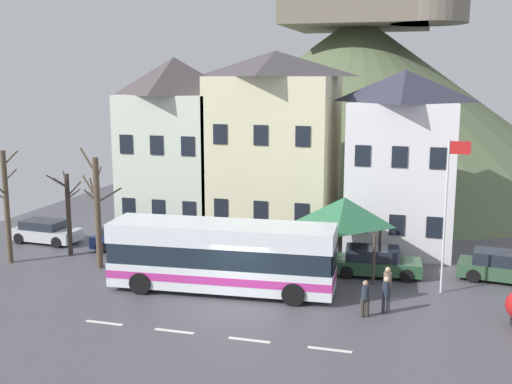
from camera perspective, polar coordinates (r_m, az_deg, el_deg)
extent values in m
cube|color=#4D4B53|center=(26.42, -2.13, -10.84)|extent=(40.00, 60.00, 0.06)
cube|color=silver|center=(25.85, -13.76, -11.57)|extent=(1.60, 0.20, 0.01)
cube|color=silver|center=(24.59, -7.51, -12.53)|extent=(1.60, 0.20, 0.01)
cube|color=silver|center=(23.64, -0.62, -13.41)|extent=(1.60, 0.20, 0.01)
cube|color=silver|center=(23.05, 6.78, -14.15)|extent=(1.60, 0.20, 0.01)
cube|color=silver|center=(38.57, -7.33, 2.52)|extent=(5.73, 5.44, 8.54)
pyramid|color=#473F41|center=(38.20, -7.53, 10.52)|extent=(5.73, 5.44, 2.21)
cube|color=black|center=(37.31, -11.61, -1.36)|extent=(0.80, 0.06, 1.10)
cube|color=black|center=(36.48, -8.94, -1.54)|extent=(0.80, 0.06, 1.10)
cube|color=black|center=(35.73, -6.15, -1.73)|extent=(0.80, 0.06, 1.10)
cube|color=black|center=(36.73, -11.82, 4.31)|extent=(0.80, 0.06, 1.10)
cube|color=black|center=(35.89, -9.11, 4.26)|extent=(0.80, 0.06, 1.10)
cube|color=black|center=(35.13, -6.27, 4.20)|extent=(0.80, 0.06, 1.10)
cube|color=beige|center=(36.93, 1.73, 3.08)|extent=(6.96, 6.27, 9.61)
pyramid|color=#474245|center=(36.63, 1.78, 11.70)|extent=(6.96, 6.27, 1.46)
cube|color=black|center=(35.02, -3.24, -1.51)|extent=(0.80, 0.06, 1.10)
cube|color=black|center=(34.35, 0.42, -1.73)|extent=(0.80, 0.06, 1.10)
cube|color=black|center=(33.82, 4.21, -1.95)|extent=(0.80, 0.06, 1.10)
cube|color=black|center=(34.39, -3.31, 5.32)|extent=(0.80, 0.06, 1.10)
cube|color=black|center=(33.70, 0.43, 5.23)|extent=(0.80, 0.06, 1.10)
cube|color=black|center=(33.17, 4.31, 5.11)|extent=(0.80, 0.06, 1.10)
cube|color=white|center=(35.94, 13.20, 1.49)|extent=(5.64, 6.18, 8.24)
pyramid|color=#333344|center=(35.52, 13.54, 9.47)|extent=(5.64, 6.18, 1.74)
cube|color=black|center=(33.42, 9.56, -2.80)|extent=(0.80, 0.06, 1.10)
cube|color=black|center=(33.28, 12.78, -2.97)|extent=(0.80, 0.06, 1.10)
cube|color=black|center=(33.25, 16.02, -3.14)|extent=(0.80, 0.06, 1.10)
cube|color=black|center=(32.79, 9.75, 3.30)|extent=(0.80, 0.06, 1.10)
cube|color=black|center=(32.65, 13.04, 3.15)|extent=(0.80, 0.06, 1.10)
cube|color=black|center=(32.62, 16.34, 2.99)|extent=(0.80, 0.06, 1.10)
cone|color=#586746|center=(57.11, 9.18, 8.31)|extent=(41.87, 41.87, 14.99)
cube|color=white|center=(28.46, -3.13, -7.49)|extent=(10.30, 3.19, 1.10)
cube|color=#BF338C|center=(28.44, -3.13, -7.39)|extent=(10.32, 3.22, 0.36)
cube|color=#19232D|center=(28.16, -3.15, -5.54)|extent=(10.20, 3.15, 0.92)
cube|color=white|center=(27.93, -3.17, -3.77)|extent=(10.30, 3.19, 0.87)
cube|color=#19232D|center=(27.33, 7.29, -6.11)|extent=(0.20, 2.11, 0.89)
cylinder|color=black|center=(29.03, 4.16, -7.76)|extent=(1.02, 0.35, 1.00)
cylinder|color=black|center=(26.77, 3.45, -9.35)|extent=(1.02, 0.35, 1.00)
cylinder|color=black|center=(30.67, -8.83, -6.85)|extent=(1.02, 0.35, 1.00)
cylinder|color=black|center=(28.54, -10.54, -8.24)|extent=(1.02, 0.35, 1.00)
cylinder|color=#473D33|center=(33.16, 5.58, -4.18)|extent=(0.14, 0.14, 2.40)
cylinder|color=#473D33|center=(32.77, 11.28, -4.52)|extent=(0.14, 0.14, 2.40)
cylinder|color=#473D33|center=(30.04, 4.45, -5.73)|extent=(0.14, 0.14, 2.40)
cylinder|color=#473D33|center=(29.60, 10.76, -6.13)|extent=(0.14, 0.14, 2.40)
pyramid|color=#2C6D46|center=(30.89, 8.11, -1.73)|extent=(3.60, 3.60, 1.38)
cube|color=#325237|center=(32.05, 22.10, -6.74)|extent=(4.70, 2.35, 0.66)
cube|color=#1E232D|center=(31.88, 21.77, -5.65)|extent=(2.89, 1.89, 0.58)
cylinder|color=black|center=(32.95, 19.54, -6.44)|extent=(0.66, 0.29, 0.64)
cylinder|color=black|center=(31.37, 19.29, -7.28)|extent=(0.66, 0.29, 0.64)
cube|color=navy|center=(35.68, -11.53, -4.42)|extent=(4.11, 2.16, 0.68)
cube|color=#1E232D|center=(35.61, -11.86, -3.50)|extent=(2.50, 1.82, 0.47)
cylinder|color=black|center=(36.05, -9.04, -4.50)|extent=(0.65, 0.25, 0.64)
cylinder|color=black|center=(34.45, -10.08, -5.25)|extent=(0.65, 0.25, 0.64)
cylinder|color=black|center=(37.04, -12.85, -4.23)|extent=(0.65, 0.25, 0.64)
cylinder|color=black|center=(35.48, -14.04, -4.94)|extent=(0.65, 0.25, 0.64)
cube|color=#2A5234|center=(31.25, 10.98, -6.61)|extent=(4.42, 2.22, 0.62)
cube|color=#1E232D|center=(31.08, 10.63, -5.55)|extent=(2.70, 1.84, 0.57)
cylinder|color=black|center=(32.19, 13.49, -6.51)|extent=(0.66, 0.26, 0.64)
cylinder|color=black|center=(30.52, 13.65, -7.47)|extent=(0.66, 0.26, 0.64)
cylinder|color=black|center=(32.15, 8.44, -6.35)|extent=(0.66, 0.26, 0.64)
cylinder|color=black|center=(30.47, 8.31, -7.30)|extent=(0.66, 0.26, 0.64)
cube|color=silver|center=(38.56, -18.65, -3.67)|extent=(4.05, 1.97, 0.64)
cube|color=#1E232D|center=(38.55, -18.93, -2.82)|extent=(2.46, 1.67, 0.49)
cylinder|color=black|center=(38.48, -16.34, -3.84)|extent=(0.65, 0.24, 0.64)
cylinder|color=black|center=(37.19, -17.81, -4.42)|extent=(0.65, 0.24, 0.64)
cylinder|color=black|center=(40.03, -19.39, -3.47)|extent=(0.65, 0.24, 0.64)
cylinder|color=black|center=(38.79, -20.91, -4.00)|extent=(0.65, 0.24, 0.64)
cylinder|color=#38332D|center=(28.01, 11.87, -8.96)|extent=(0.12, 0.12, 0.72)
cylinder|color=#38332D|center=(27.82, 11.99, -9.10)|extent=(0.12, 0.12, 0.72)
cylinder|color=#7F6B56|center=(27.72, 11.98, -7.83)|extent=(0.35, 0.35, 0.62)
sphere|color=tan|center=(27.59, 12.01, -6.99)|extent=(0.24, 0.24, 0.24)
cylinder|color=#38332D|center=(25.98, 10.16, -10.37)|extent=(0.17, 0.17, 0.80)
cylinder|color=#38332D|center=(25.94, 9.72, -10.39)|extent=(0.17, 0.17, 0.80)
cylinder|color=#232B38|center=(25.74, 9.99, -9.07)|extent=(0.29, 0.29, 0.56)
sphere|color=#9E7A60|center=(25.61, 10.02, -8.24)|extent=(0.23, 0.23, 0.23)
cylinder|color=#2D2D38|center=(26.49, 12.01, -10.09)|extent=(0.14, 0.14, 0.75)
cylinder|color=#2D2D38|center=(26.50, 11.59, -10.06)|extent=(0.14, 0.14, 0.75)
cylinder|color=#232B38|center=(26.28, 11.85, -8.76)|extent=(0.31, 0.31, 0.64)
sphere|color=#D1AD89|center=(26.14, 11.89, -7.86)|extent=(0.24, 0.24, 0.24)
cube|color=#33473D|center=(32.89, 11.47, -5.83)|extent=(1.78, 0.45, 0.08)
cube|color=#33473D|center=(33.04, 11.52, -5.35)|extent=(1.78, 0.06, 0.40)
cube|color=#2D2D33|center=(33.01, 10.05, -6.12)|extent=(0.08, 0.36, 0.45)
cube|color=#2D2D33|center=(32.91, 12.87, -6.28)|extent=(0.08, 0.36, 0.45)
cylinder|color=silver|center=(28.67, 16.93, -2.28)|extent=(0.10, 0.10, 6.94)
cube|color=red|center=(28.18, 18.19, 3.88)|extent=(0.90, 0.03, 0.56)
cylinder|color=#382D28|center=(35.14, -16.81, -2.00)|extent=(0.26, 0.26, 4.48)
cylinder|color=#382D28|center=(35.07, -17.52, 0.84)|extent=(0.90, 0.16, 0.52)
cylinder|color=#382D28|center=(34.76, -16.36, -0.17)|extent=(0.78, 0.17, 0.60)
cylinder|color=#382D28|center=(34.34, -16.98, 0.45)|extent=(0.63, 0.97, 1.03)
cylinder|color=#382D28|center=(34.52, -16.35, 0.25)|extent=(1.03, 0.29, 0.94)
cylinder|color=#382D28|center=(35.20, -17.12, 1.22)|extent=(0.69, 0.70, 0.68)
cylinder|color=#382D28|center=(34.70, -17.79, 0.93)|extent=(0.81, 0.80, 0.80)
cylinder|color=brown|center=(32.19, -14.31, -1.92)|extent=(0.31, 0.31, 5.67)
cylinder|color=brown|center=(32.17, -13.30, -0.29)|extent=(1.00, 0.96, 0.70)
cylinder|color=brown|center=(32.02, -15.14, 2.75)|extent=(0.95, 0.23, 1.29)
cylinder|color=brown|center=(32.23, -14.99, 0.40)|extent=(0.93, 0.28, 1.19)
cylinder|color=brown|center=(32.01, -14.93, -0.33)|extent=(0.61, 0.41, 0.69)
cylinder|color=brown|center=(32.35, -14.68, 0.09)|extent=(0.74, 0.59, 1.23)
cylinder|color=brown|center=(32.25, -14.23, 1.58)|extent=(0.27, 0.91, 0.70)
cylinder|color=brown|center=(34.55, -21.89, -1.31)|extent=(0.28, 0.28, 5.91)
cylinder|color=brown|center=(34.04, -21.59, 1.45)|extent=(0.79, 0.09, 0.70)
cylinder|color=brown|center=(34.48, -21.59, 2.91)|extent=(0.26, 1.00, 0.69)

